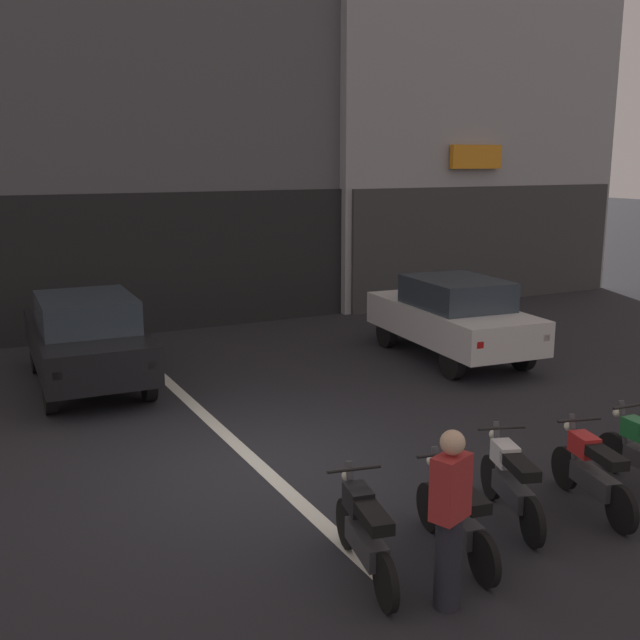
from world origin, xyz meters
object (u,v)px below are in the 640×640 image
Objects in this scene: person_by_motorcycles at (450,518)px; car_white_parked_kerbside at (453,315)px; car_black_crossing_near at (87,337)px; motorcycle_black_row_leftmost at (364,531)px; motorcycle_white_row_centre at (511,481)px; motorcycle_blue_row_left_mid at (455,512)px; motorcycle_red_row_right_mid at (592,471)px.

car_white_parked_kerbside is at bearing 52.89° from person_by_motorcycles.
car_black_crossing_near is 2.53× the size of motorcycle_black_row_leftmost.
motorcycle_black_row_leftmost is 0.99× the size of person_by_motorcycles.
car_white_parked_kerbside is at bearing 58.39° from motorcycle_white_row_centre.
car_black_crossing_near reaches higher than motorcycle_black_row_leftmost.
motorcycle_blue_row_left_mid is at bearing -74.08° from car_black_crossing_near.
motorcycle_black_row_leftmost and motorcycle_blue_row_left_mid have the same top height.
car_black_crossing_near is at bearing 100.60° from person_by_motorcycles.
person_by_motorcycles is at bearing -63.53° from motorcycle_black_row_leftmost.
motorcycle_red_row_right_mid is at bearing -11.68° from motorcycle_white_row_centre.
motorcycle_red_row_right_mid is 0.98× the size of person_by_motorcycles.
motorcycle_black_row_leftmost and motorcycle_red_row_right_mid have the same top height.
motorcycle_red_row_right_mid is at bearing 3.43° from motorcycle_blue_row_left_mid.
person_by_motorcycles is (-5.28, -6.98, -0.03)m from car_white_parked_kerbside.
car_black_crossing_near and car_white_parked_kerbside have the same top height.
motorcycle_white_row_centre is at bearing 32.71° from person_by_motorcycles.
car_black_crossing_near is 6.98m from car_white_parked_kerbside.
car_black_crossing_near reaches higher than motorcycle_white_row_centre.
car_white_parked_kerbside reaches higher than motorcycle_red_row_right_mid.
motorcycle_blue_row_left_mid is at bearing -126.67° from car_white_parked_kerbside.
motorcycle_red_row_right_mid is (2.02, 0.12, 0.00)m from motorcycle_blue_row_left_mid.
motorcycle_black_row_leftmost and motorcycle_white_row_centre have the same top height.
motorcycle_black_row_leftmost is at bearing -81.21° from car_black_crossing_near.
car_black_crossing_near reaches higher than motorcycle_red_row_right_mid.
car_black_crossing_near is 7.67m from motorcycle_black_row_leftmost.
car_black_crossing_near is 8.62m from motorcycle_red_row_right_mid.
car_black_crossing_near is 7.96m from motorcycle_blue_row_left_mid.
person_by_motorcycles reaches higher than motorcycle_blue_row_left_mid.
car_white_parked_kerbside is 8.75m from person_by_motorcycles.
motorcycle_black_row_leftmost is 0.97m from person_by_motorcycles.
motorcycle_red_row_right_mid is (-2.64, -6.14, -0.43)m from car_white_parked_kerbside.
motorcycle_black_row_leftmost is 1.03× the size of motorcycle_white_row_centre.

